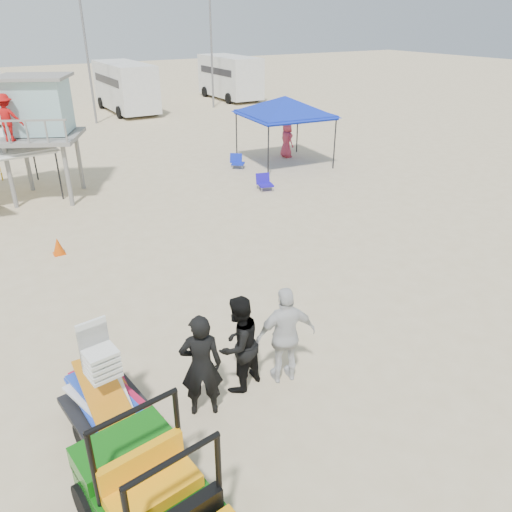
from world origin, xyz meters
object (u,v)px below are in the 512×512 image
surf_trailer (107,396)px  lifeguard_tower (33,111)px  man_left (201,366)px  canopy_blue (285,99)px  utility_cart (159,501)px

surf_trailer → lifeguard_tower: size_ratio=0.53×
man_left → lifeguard_tower: size_ratio=0.46×
canopy_blue → man_left: bearing=-128.5°
utility_cart → man_left: (1.52, 2.04, 0.06)m
canopy_blue → utility_cart: bearing=-128.3°
surf_trailer → man_left: bearing=-11.2°
utility_cart → surf_trailer: bearing=89.8°
canopy_blue → lifeguard_tower: bearing=176.2°
surf_trailer → lifeguard_tower: bearing=84.1°
surf_trailer → canopy_blue: bearing=46.8°
surf_trailer → canopy_blue: size_ratio=0.60×
utility_cart → surf_trailer: 2.34m
utility_cart → canopy_blue: bearing=51.7°
utility_cart → canopy_blue: size_ratio=0.74×
utility_cart → canopy_blue: canopy_blue is taller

